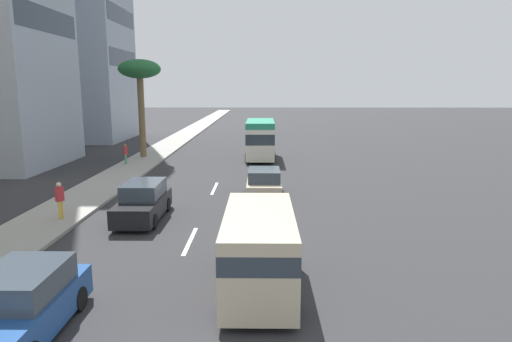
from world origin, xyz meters
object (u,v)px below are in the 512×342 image
pedestrian_near_lamp (125,153)px  pedestrian_by_tree (60,199)px  van_lead (259,246)px  palm_tree (140,73)px  minibus_third (260,138)px  car_fifth (264,183)px  car_fourth (143,202)px  car_second (21,305)px

pedestrian_near_lamp → pedestrian_by_tree: bearing=-27.9°
van_lead → palm_tree: 27.30m
minibus_third → pedestrian_near_lamp: bearing=109.2°
car_fifth → pedestrian_by_tree: (-4.85, 9.03, 0.33)m
van_lead → pedestrian_near_lamp: (21.05, 10.22, -0.35)m
van_lead → minibus_third: size_ratio=0.80×
car_fourth → pedestrian_by_tree: pedestrian_by_tree is taller
minibus_third → car_fourth: (-17.38, 5.24, -0.96)m
minibus_third → car_fifth: (-13.06, -0.25, -1.02)m
pedestrian_by_tree → palm_tree: palm_tree is taller
van_lead → car_fifth: van_lead is taller
car_fourth → palm_tree: size_ratio=0.56×
car_fifth → palm_tree: (13.28, 10.07, 6.27)m
van_lead → car_fifth: (11.53, -0.20, -0.61)m
car_second → car_fifth: (14.08, -5.88, -0.04)m
van_lead → car_second: bearing=114.1°
minibus_third → pedestrian_by_tree: size_ratio=3.82×
car_fifth → car_second: bearing=157.3°
car_second → car_fifth: 15.26m
van_lead → car_fifth: size_ratio=1.25×
car_fifth → pedestrian_by_tree: 10.25m
pedestrian_near_lamp → car_fifth: bearing=14.1°
minibus_third → car_fifth: 13.10m
car_second → pedestrian_near_lamp: 24.03m
car_fifth → pedestrian_near_lamp: pedestrian_near_lamp is taller
car_second → minibus_third: size_ratio=0.67×
van_lead → pedestrian_by_tree: 11.08m
minibus_third → car_fifth: minibus_third is taller
pedestrian_near_lamp → pedestrian_by_tree: size_ratio=0.93×
palm_tree → car_fourth: bearing=-165.4°
car_second → pedestrian_by_tree: 9.76m
car_second → car_fourth: bearing=177.7°
car_second → car_fifth: car_second is taller
van_lead → car_second: van_lead is taller
pedestrian_near_lamp → palm_tree: 7.10m
van_lead → minibus_third: 24.60m
car_fourth → van_lead: bearing=36.2°
van_lead → car_fifth: bearing=-1.0°
minibus_third → car_fourth: minibus_third is taller
palm_tree → pedestrian_near_lamp: bearing=174.5°
minibus_third → pedestrian_by_tree: (-17.91, 8.78, -0.69)m
car_second → palm_tree: (27.36, 4.19, 6.23)m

